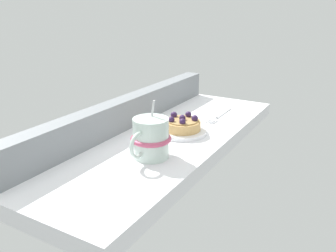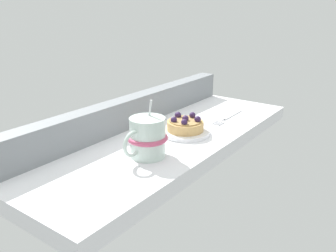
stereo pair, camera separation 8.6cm
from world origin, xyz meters
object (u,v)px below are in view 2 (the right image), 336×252
coffee_mug (147,138)px  dessert_plate (185,132)px  raspberry_tart (185,125)px  dessert_fork (228,117)px

coffee_mug → dessert_plate: bearing=3.5°
raspberry_tart → dessert_fork: (18.84, -2.94, -2.31)cm
raspberry_tart → coffee_mug: 17.13cm
dessert_plate → coffee_mug: coffee_mug is taller
dessert_plate → coffee_mug: bearing=-176.5°
dessert_fork → raspberry_tart: bearing=171.1°
dessert_plate → dessert_fork: bearing=-8.9°
raspberry_tart → dessert_plate: bearing=-159.8°
dessert_plate → raspberry_tart: bearing=20.2°
raspberry_tart → dessert_fork: size_ratio=0.57×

